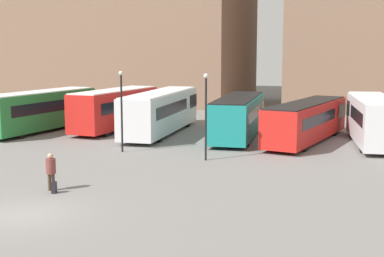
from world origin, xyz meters
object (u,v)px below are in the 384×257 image
(bus_3, at_px, (238,115))
(bus_4, at_px, (307,120))
(bus_5, at_px, (373,119))
(traveler, at_px, (51,168))
(bus_0, at_px, (42,109))
(bus_1, at_px, (116,108))
(bus_2, at_px, (161,110))
(suitcase, at_px, (54,187))
(lamp_post_1, at_px, (122,104))
(lamp_post_0, at_px, (206,109))

(bus_3, relative_size, bus_4, 0.94)
(bus_5, bearing_deg, traveler, 132.62)
(bus_0, xyz_separation_m, bus_1, (5.19, 2.49, 0.04))
(bus_2, bearing_deg, bus_1, 80.60)
(bus_3, bearing_deg, bus_0, 91.60)
(bus_5, relative_size, suitcase, 13.34)
(bus_4, xyz_separation_m, lamp_post_1, (-10.30, -8.01, 1.51))
(bus_4, xyz_separation_m, lamp_post_0, (-4.59, -8.61, 1.48))
(bus_2, relative_size, bus_3, 1.13)
(bus_2, distance_m, bus_3, 6.08)
(bus_2, relative_size, bus_4, 1.06)
(bus_1, xyz_separation_m, bus_3, (10.15, -0.26, -0.13))
(suitcase, height_order, lamp_post_0, lamp_post_0)
(bus_4, bearing_deg, bus_5, -79.15)
(bus_0, distance_m, lamp_post_1, 11.59)
(bus_1, relative_size, bus_4, 0.84)
(bus_2, height_order, bus_3, bus_2)
(bus_5, bearing_deg, lamp_post_0, 124.27)
(lamp_post_0, relative_size, lamp_post_1, 0.99)
(bus_3, bearing_deg, bus_2, 83.35)
(bus_5, bearing_deg, bus_4, 81.33)
(bus_1, bearing_deg, bus_3, -88.85)
(bus_0, bearing_deg, lamp_post_0, -107.32)
(bus_0, relative_size, bus_4, 0.95)
(bus_2, bearing_deg, bus_5, -95.07)
(lamp_post_0, bearing_deg, lamp_post_1, 174.01)
(suitcase, bearing_deg, lamp_post_0, -41.95)
(suitcase, bearing_deg, bus_2, -10.33)
(bus_2, distance_m, traveler, 17.48)
(bus_3, bearing_deg, suitcase, 161.49)
(bus_4, height_order, lamp_post_0, lamp_post_0)
(bus_1, relative_size, suitcase, 13.49)
(bus_4, bearing_deg, bus_2, 99.89)
(bus_3, relative_size, traveler, 6.44)
(suitcase, bearing_deg, bus_5, -54.04)
(bus_5, bearing_deg, bus_3, 81.03)
(bus_0, height_order, traveler, bus_0)
(suitcase, xyz_separation_m, lamp_post_1, (-1.63, 9.76, 2.76))
(bus_4, distance_m, suitcase, 19.81)
(suitcase, relative_size, lamp_post_0, 0.15)
(traveler, bearing_deg, bus_3, -31.22)
(bus_2, distance_m, suitcase, 17.92)
(bus_5, height_order, suitcase, bus_5)
(bus_3, bearing_deg, bus_1, 81.85)
(bus_4, bearing_deg, bus_3, 100.29)
(bus_4, height_order, traveler, bus_4)
(bus_5, relative_size, lamp_post_0, 1.97)
(bus_0, relative_size, bus_2, 0.90)
(bus_1, relative_size, bus_5, 1.01)
(bus_2, relative_size, lamp_post_0, 2.51)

